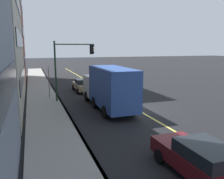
{
  "coord_description": "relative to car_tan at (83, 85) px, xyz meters",
  "views": [
    {
      "loc": [
        -16.57,
        7.96,
        4.97
      ],
      "look_at": [
        -1.49,
        2.66,
        2.07
      ],
      "focal_mm": 37.29,
      "sensor_mm": 36.0,
      "label": 1
    }
  ],
  "objects": [
    {
      "name": "street_sign_post",
      "position": [
        -3.08,
        4.03,
        1.13
      ],
      "size": [
        0.6,
        0.08,
        3.16
      ],
      "color": "slate",
      "rests_on": "ground"
    },
    {
      "name": "car_maroon",
      "position": [
        -19.36,
        -0.31,
        0.03
      ],
      "size": [
        4.8,
        1.93,
        1.45
      ],
      "color": "#591116",
      "rests_on": "ground"
    },
    {
      "name": "ground",
      "position": [
        -9.34,
        -2.33,
        -0.72
      ],
      "size": [
        200.0,
        200.0,
        0.0
      ],
      "primitive_type": "plane",
      "color": "black"
    },
    {
      "name": "sidewalk_slab",
      "position": [
        -9.34,
        4.63,
        -0.64
      ],
      "size": [
        80.0,
        3.01,
        0.15
      ],
      "primitive_type": "cube",
      "color": "gray",
      "rests_on": "ground"
    },
    {
      "name": "car_tan",
      "position": [
        0.0,
        0.0,
        0.0
      ],
      "size": [
        4.43,
        2.03,
        1.43
      ],
      "color": "tan",
      "rests_on": "ground"
    },
    {
      "name": "curb_edge",
      "position": [
        -9.34,
        3.2,
        -0.64
      ],
      "size": [
        80.0,
        0.16,
        0.15
      ],
      "primitive_type": "cube",
      "color": "slate",
      "rests_on": "ground"
    },
    {
      "name": "truck_blue",
      "position": [
        -8.32,
        -0.28,
        1.08
      ],
      "size": [
        8.38,
        2.44,
        3.44
      ],
      "color": "silver",
      "rests_on": "ground"
    },
    {
      "name": "traffic_light_mast",
      "position": [
        -4.65,
        2.12,
        3.08
      ],
      "size": [
        0.28,
        3.7,
        5.54
      ],
      "color": "#1E3823",
      "rests_on": "ground"
    },
    {
      "name": "lane_stripe_center",
      "position": [
        -9.34,
        -2.33,
        -0.71
      ],
      "size": [
        80.0,
        0.16,
        0.01
      ],
      "primitive_type": "cube",
      "color": "#D8CC4C",
      "rests_on": "ground"
    }
  ]
}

